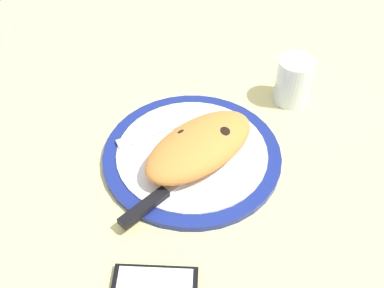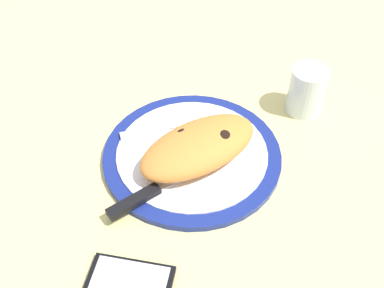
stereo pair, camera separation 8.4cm
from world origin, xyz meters
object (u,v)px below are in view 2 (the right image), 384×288
object	(u,v)px
fork	(157,130)
knife	(148,194)
plate	(192,155)
smartphone	(130,280)
water_glass	(306,93)
calzone	(199,147)

from	to	relation	value
fork	knife	xyz separation A→B (cm)	(5.95, 14.43, 0.30)
plate	smartphone	distance (cm)	26.48
knife	smartphone	world-z (taller)	knife
plate	water_glass	world-z (taller)	water_glass
calzone	fork	size ratio (longest dim) A/B	1.42
smartphone	water_glass	world-z (taller)	water_glass
fork	water_glass	world-z (taller)	water_glass
knife	smartphone	bearing A→B (deg)	63.82
smartphone	water_glass	xyz separation A→B (cm)	(-42.70, -25.50, 3.63)
smartphone	water_glass	bearing A→B (deg)	-149.15
fork	water_glass	size ratio (longest dim) A/B	1.81
calzone	knife	bearing A→B (deg)	25.96
plate	knife	bearing A→B (deg)	34.33
plate	fork	distance (cm)	8.64
plate	smartphone	world-z (taller)	plate
knife	water_glass	world-z (taller)	water_glass
knife	plate	bearing A→B (deg)	-145.67
plate	knife	distance (cm)	12.54
fork	knife	size ratio (longest dim) A/B	0.83
plate	fork	xyz separation A→B (cm)	(4.35, -7.40, 1.03)
plate	calzone	xyz separation A→B (cm)	(-0.64, 1.71, 3.62)
calzone	plate	bearing A→B (deg)	-69.61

